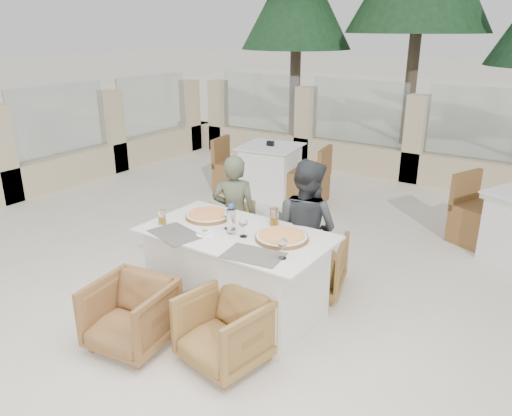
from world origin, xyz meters
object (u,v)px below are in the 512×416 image
Objects in this scene: dining_table at (237,273)px; diner_left at (235,215)px; armchair_near_right at (225,330)px; pizza_right at (282,236)px; wine_glass_near at (243,226)px; olive_dish at (205,232)px; wine_glass_corner at (282,247)px; diner_right at (306,229)px; beer_glass_left at (162,217)px; wine_glass_centre at (228,219)px; pizza_left at (208,215)px; armchair_far_right at (313,263)px; bg_table_a at (270,171)px; water_bottle at (231,219)px; armchair_far_left at (249,244)px; armchair_near_left at (131,315)px; beer_glass_right at (274,217)px.

diner_left reaches higher than dining_table.
armchair_near_right is at bearing -60.91° from dining_table.
wine_glass_near reaches higher than pizza_right.
diner_left is (-0.30, 0.81, -0.17)m from olive_dish.
wine_glass_corner is 0.89m from diner_right.
beer_glass_left is 0.23× the size of armchair_near_right.
olive_dish is at bearing -110.35° from wine_glass_centre.
pizza_left is 0.33× the size of diner_left.
diner_right is (0.33, 0.63, 0.28)m from dining_table.
wine_glass_near is 1.00m from armchair_far_right.
diner_right is 2.93m from bg_table_a.
olive_dish is at bearing 3.08° from beer_glass_left.
olive_dish is at bearing -153.24° from wine_glass_near.
pizza_right is 0.72× the size of armchair_near_right.
wine_glass_near is 1.67× the size of olive_dish.
water_bottle is 0.42× the size of armchair_near_right.
armchair_far_left is at bearing 81.63° from pizza_left.
wine_glass_centre is at bearing 161.22° from wine_glass_corner.
pizza_right is 1.09m from beer_glass_left.
diner_right reaches higher than olive_dish.
wine_glass_centre is 1.00× the size of wine_glass_corner.
bg_table_a is (-1.11, 3.76, 0.11)m from armchair_near_left.
olive_dish is 0.09× the size of diner_left.
wine_glass_centre is 0.73m from wine_glass_corner.
armchair_far_left is 0.33m from diner_left.
beer_glass_left is 1.24× the size of olive_dish.
wine_glass_centre is 3.22m from bg_table_a.
wine_glass_corner is at bearing -57.89° from pizza_right.
armchair_near_right is 1.29m from diner_right.
pizza_right is at bearing 7.15° from wine_glass_centre.
beer_glass_left is at bearing 27.33° from armchair_far_right.
wine_glass_near is 0.36m from beer_glass_right.
beer_glass_left is at bearing -156.44° from wine_glass_centre.
wine_glass_near is 0.85m from armchair_near_right.
dining_table is 3.91× the size of pizza_left.
beer_glass_left is 0.88× the size of beer_glass_right.
armchair_far_left is at bearing 109.52° from wine_glass_centre.
pizza_right is 0.32m from beer_glass_right.
beer_glass_left is 0.23× the size of armchair_near_left.
beer_glass_left is at bearing 54.30° from diner_left.
pizza_left is 2.22× the size of wine_glass_centre.
pizza_left is at bearing 161.52° from wine_glass_near.
wine_glass_corner reaches higher than pizza_right.
beer_glass_left reaches higher than bg_table_a.
wine_glass_centre is 1.03m from armchair_far_right.
diner_right is (0.35, 0.66, -0.24)m from water_bottle.
diner_right reaches higher than armchair_near_right.
olive_dish is 0.08× the size of diner_right.
dining_table is 0.75m from armchair_far_left.
wine_glass_near and wine_glass_corner have the same top height.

